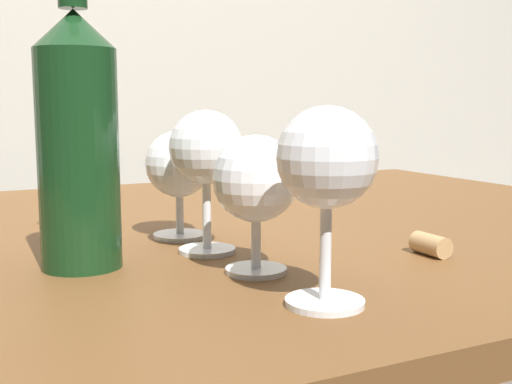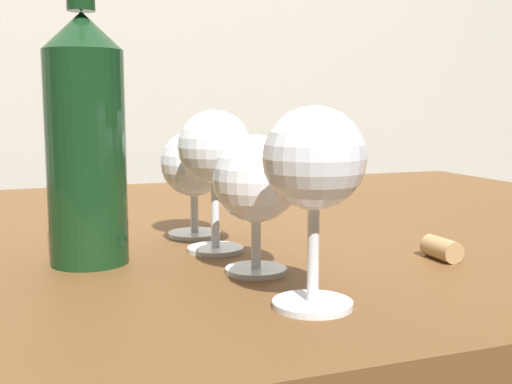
% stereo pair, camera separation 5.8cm
% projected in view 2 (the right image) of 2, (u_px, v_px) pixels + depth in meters
% --- Properties ---
extents(dining_table, '(1.43, 0.91, 0.77)m').
position_uv_depth(dining_table, '(184.00, 295.00, 0.81)').
color(dining_table, brown).
rests_on(dining_table, ground_plane).
extents(wine_glass_pinot, '(0.08, 0.08, 0.15)m').
position_uv_depth(wine_glass_pinot, '(314.00, 163.00, 0.47)').
color(wine_glass_pinot, white).
rests_on(wine_glass_pinot, dining_table).
extents(wine_glass_cabernet, '(0.08, 0.08, 0.13)m').
position_uv_depth(wine_glass_cabernet, '(256.00, 182.00, 0.58)').
color(wine_glass_cabernet, white).
rests_on(wine_glass_cabernet, dining_table).
extents(wine_glass_chardonnay, '(0.08, 0.08, 0.15)m').
position_uv_depth(wine_glass_chardonnay, '(211.00, 149.00, 0.66)').
color(wine_glass_chardonnay, white).
rests_on(wine_glass_chardonnay, dining_table).
extents(wine_glass_white, '(0.08, 0.08, 0.12)m').
position_uv_depth(wine_glass_white, '(190.00, 166.00, 0.74)').
color(wine_glass_white, white).
rests_on(wine_glass_white, dining_table).
extents(wine_bottle, '(0.07, 0.07, 0.32)m').
position_uv_depth(wine_bottle, '(86.00, 133.00, 0.61)').
color(wine_bottle, '#143819').
rests_on(wine_bottle, dining_table).
extents(cork, '(0.02, 0.04, 0.02)m').
position_uv_depth(cork, '(442.00, 249.00, 0.64)').
color(cork, tan).
rests_on(cork, dining_table).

